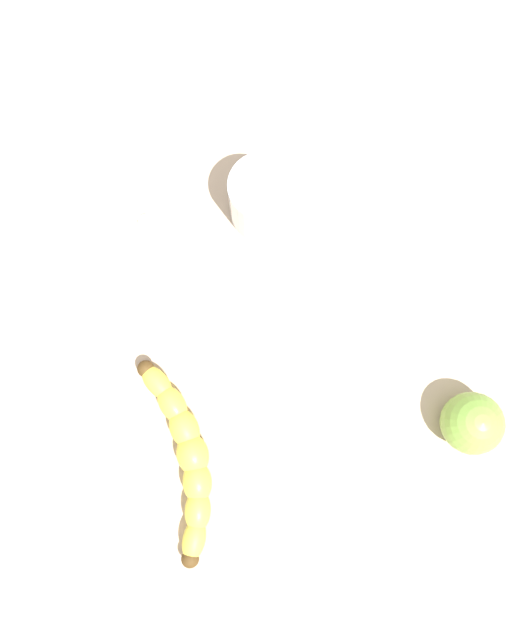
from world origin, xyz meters
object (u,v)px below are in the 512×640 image
at_px(smoothie_glass, 263,199).
at_px(green_apple_fruit, 472,423).
at_px(teaspoon, 146,221).
at_px(banana, 186,456).

bearing_deg(smoothie_glass, green_apple_fruit, -161.02).
bearing_deg(green_apple_fruit, teaspoon, 33.86).
xyz_separation_m(smoothie_glass, teaspoon, (0.04, 0.14, -0.04)).
bearing_deg(green_apple_fruit, banana, 73.59).
bearing_deg(teaspoon, smoothie_glass, 27.89).
height_order(banana, teaspoon, banana).
bearing_deg(smoothie_glass, banana, 140.55).
xyz_separation_m(smoothie_glass, green_apple_fruit, (-0.33, -0.11, -0.01)).
height_order(banana, green_apple_fruit, green_apple_fruit).
distance_m(banana, green_apple_fruit, 0.32).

